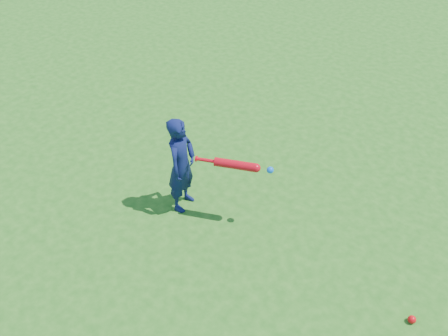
% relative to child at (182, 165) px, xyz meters
% --- Properties ---
extents(ground, '(80.00, 80.00, 0.00)m').
position_rel_child_xyz_m(ground, '(-0.54, 0.13, -0.61)').
color(ground, '#216417').
rests_on(ground, ground).
extents(child, '(0.38, 0.50, 1.22)m').
position_rel_child_xyz_m(child, '(0.00, 0.00, 0.00)').
color(child, '#0F1747').
rests_on(child, ground).
extents(ground_ball_red, '(0.08, 0.08, 0.08)m').
position_rel_child_xyz_m(ground_ball_red, '(2.82, 0.02, -0.57)').
color(ground_ball_red, red).
rests_on(ground_ball_red, ground).
extents(bat_swing, '(0.82, 0.39, 0.10)m').
position_rel_child_xyz_m(bat_swing, '(0.65, 0.21, 0.17)').
color(bat_swing, red).
rests_on(bat_swing, ground).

